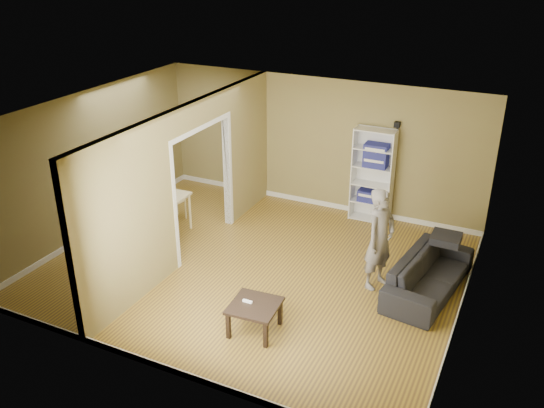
{
  "coord_description": "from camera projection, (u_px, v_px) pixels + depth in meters",
  "views": [
    {
      "loc": [
        3.78,
        -7.28,
        4.89
      ],
      "look_at": [
        0.2,
        0.2,
        1.1
      ],
      "focal_mm": 38.0,
      "sensor_mm": 36.0,
      "label": 1
    }
  ],
  "objects": [
    {
      "name": "chair_far",
      "position": [
        175.0,
        198.0,
        10.98
      ],
      "size": [
        0.52,
        0.52,
        0.87
      ],
      "primitive_type": null,
      "rotation": [
        0.0,
        0.0,
        2.77
      ],
      "color": "tan",
      "rests_on": "ground"
    },
    {
      "name": "chair_near",
      "position": [
        135.0,
        222.0,
        10.02
      ],
      "size": [
        0.48,
        0.48,
        0.89
      ],
      "primitive_type": null,
      "rotation": [
        0.0,
        0.0,
        0.2
      ],
      "color": "tan",
      "rests_on": "ground"
    },
    {
      "name": "person",
      "position": [
        381.0,
        231.0,
        8.61
      ],
      "size": [
        0.83,
        0.74,
        1.89
      ],
      "primitive_type": "imported",
      "rotation": [
        0.0,
        0.0,
        1.22
      ],
      "color": "slate",
      "rests_on": "ground"
    },
    {
      "name": "paper_box_navy_b",
      "position": [
        376.0,
        161.0,
        10.62
      ],
      "size": [
        0.43,
        0.28,
        0.22
      ],
      "primitive_type": "cube",
      "color": "#272252",
      "rests_on": "bookshelf"
    },
    {
      "name": "paper_box_navy_c",
      "position": [
        377.0,
        150.0,
        10.53
      ],
      "size": [
        0.43,
        0.28,
        0.22
      ],
      "primitive_type": "cube",
      "color": "#202550",
      "rests_on": "bookshelf"
    },
    {
      "name": "chair_left",
      "position": [
        120.0,
        201.0,
        10.83
      ],
      "size": [
        0.51,
        0.51,
        0.89
      ],
      "primitive_type": null,
      "rotation": [
        0.0,
        0.0,
        -1.28
      ],
      "color": "tan",
      "rests_on": "ground"
    },
    {
      "name": "bookshelf",
      "position": [
        373.0,
        175.0,
        10.79
      ],
      "size": [
        0.76,
        0.33,
        1.81
      ],
      "color": "white",
      "rests_on": "ground"
    },
    {
      "name": "sofa",
      "position": [
        430.0,
        269.0,
        8.69
      ],
      "size": [
        2.12,
        1.14,
        0.77
      ],
      "primitive_type": "imported",
      "rotation": [
        0.0,
        0.0,
        1.43
      ],
      "color": "#222229",
      "rests_on": "ground"
    },
    {
      "name": "coffee_table",
      "position": [
        255.0,
        309.0,
        7.79
      ],
      "size": [
        0.65,
        0.65,
        0.43
      ],
      "rotation": [
        0.0,
        0.0,
        0.08
      ],
      "color": "black",
      "rests_on": "ground"
    },
    {
      "name": "wall_speaker",
      "position": [
        397.0,
        125.0,
        10.32
      ],
      "size": [
        0.1,
        0.1,
        0.1
      ],
      "primitive_type": "cube",
      "color": "black",
      "rests_on": "room_shell"
    },
    {
      "name": "room_shell",
      "position": [
        255.0,
        195.0,
        8.95
      ],
      "size": [
        6.5,
        6.5,
        6.5
      ],
      "color": "#A78528",
      "rests_on": "ground"
    },
    {
      "name": "game_controller",
      "position": [
        247.0,
        301.0,
        7.8
      ],
      "size": [
        0.14,
        0.04,
        0.03
      ],
      "primitive_type": "cube",
      "color": "white",
      "rests_on": "coffee_table"
    },
    {
      "name": "paper_box_navy_a",
      "position": [
        370.0,
        195.0,
        10.94
      ],
      "size": [
        0.43,
        0.28,
        0.22
      ],
      "primitive_type": "cube",
      "color": "navy",
      "rests_on": "bookshelf"
    },
    {
      "name": "dining_table",
      "position": [
        154.0,
        199.0,
        10.41
      ],
      "size": [
        1.17,
        0.78,
        0.73
      ],
      "rotation": [
        0.0,
        0.0,
        0.04
      ],
      "color": "#BFB48B",
      "rests_on": "ground"
    },
    {
      "name": "partition",
      "position": [
        190.0,
        182.0,
        9.42
      ],
      "size": [
        0.22,
        5.5,
        2.6
      ],
      "primitive_type": null,
      "color": "olive",
      "rests_on": "ground"
    }
  ]
}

